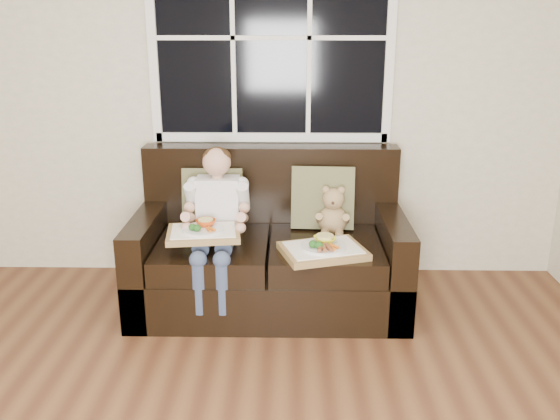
{
  "coord_description": "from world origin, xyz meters",
  "views": [
    {
      "loc": [
        0.35,
        -1.55,
        1.76
      ],
      "look_at": [
        0.29,
        1.85,
        0.67
      ],
      "focal_mm": 38.0,
      "sensor_mm": 36.0,
      "label": 1
    }
  ],
  "objects_px": {
    "loveseat": "(270,255)",
    "child": "(216,211)",
    "tray_right": "(323,249)",
    "teddy_bear": "(333,214)",
    "tray_left": "(204,232)"
  },
  "relations": [
    {
      "from": "teddy_bear",
      "to": "tray_right",
      "type": "height_order",
      "value": "teddy_bear"
    },
    {
      "from": "teddy_bear",
      "to": "tray_left",
      "type": "relative_size",
      "value": 0.71
    },
    {
      "from": "tray_left",
      "to": "tray_right",
      "type": "bearing_deg",
      "value": -9.98
    },
    {
      "from": "child",
      "to": "teddy_bear",
      "type": "xyz_separation_m",
      "value": [
        0.73,
        0.15,
        -0.07
      ]
    },
    {
      "from": "loveseat",
      "to": "teddy_bear",
      "type": "relative_size",
      "value": 5.2
    },
    {
      "from": "loveseat",
      "to": "tray_right",
      "type": "bearing_deg",
      "value": -45.68
    },
    {
      "from": "child",
      "to": "tray_right",
      "type": "xyz_separation_m",
      "value": [
        0.65,
        -0.21,
        -0.16
      ]
    },
    {
      "from": "loveseat",
      "to": "child",
      "type": "xyz_separation_m",
      "value": [
        -0.32,
        -0.12,
        0.34
      ]
    },
    {
      "from": "tray_right",
      "to": "child",
      "type": "bearing_deg",
      "value": 144.48
    },
    {
      "from": "child",
      "to": "tray_left",
      "type": "relative_size",
      "value": 1.91
    },
    {
      "from": "teddy_bear",
      "to": "tray_right",
      "type": "distance_m",
      "value": 0.38
    },
    {
      "from": "child",
      "to": "tray_left",
      "type": "xyz_separation_m",
      "value": [
        -0.06,
        -0.18,
        -0.07
      ]
    },
    {
      "from": "tray_left",
      "to": "child",
      "type": "bearing_deg",
      "value": 65.11
    },
    {
      "from": "teddy_bear",
      "to": "tray_left",
      "type": "distance_m",
      "value": 0.85
    },
    {
      "from": "tray_right",
      "to": "loveseat",
      "type": "bearing_deg",
      "value": 117.02
    }
  ]
}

